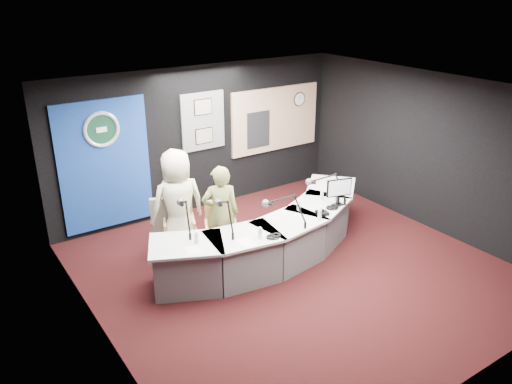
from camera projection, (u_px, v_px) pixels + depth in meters
ground at (295, 270)px, 8.08m from camera, size 6.00×6.00×0.00m
ceiling at (301, 93)px, 7.01m from camera, size 6.00×6.00×0.02m
wall_back at (201, 139)px, 9.84m from camera, size 6.00×0.02×2.80m
wall_front at (480, 278)px, 5.24m from camera, size 6.00×0.02×2.80m
wall_left at (96, 241)px, 5.99m from camera, size 0.02×6.00×2.80m
wall_right at (431, 152)px, 9.09m from camera, size 0.02×6.00×2.80m
broadcast_desk at (272, 236)px, 8.33m from camera, size 4.50×1.90×0.75m
backdrop_panel at (105, 165)px, 8.89m from camera, size 1.60×0.05×2.30m
agency_seal at (101, 130)px, 8.61m from camera, size 0.63×0.07×0.63m
seal_center at (101, 129)px, 8.62m from camera, size 0.48×0.01×0.48m
pinboard at (203, 121)px, 9.71m from camera, size 0.90×0.04×1.10m
framed_photo_upper at (203, 107)px, 9.58m from camera, size 0.34×0.02×0.27m
framed_photo_lower at (204, 136)px, 9.79m from camera, size 0.34×0.02×0.27m
booth_window_frame at (275, 119)px, 10.67m from camera, size 2.12×0.06×1.32m
booth_glow at (276, 119)px, 10.66m from camera, size 2.00×0.02×1.20m
equipment_rack at (258, 130)px, 10.47m from camera, size 0.55×0.02×0.75m
wall_clock at (299, 99)px, 10.82m from camera, size 0.28×0.01×0.28m
armchair_left at (179, 226)px, 8.32m from camera, size 0.78×0.78×1.07m
armchair_right at (221, 231)px, 8.20m from camera, size 0.77×0.77×1.02m
draped_jacket at (166, 218)px, 8.41m from camera, size 0.50×0.28×0.70m
person_man at (178, 205)px, 8.18m from camera, size 0.93×0.64×1.82m
person_woman at (221, 214)px, 8.08m from camera, size 0.69×0.58×1.61m
computer_monitor at (339, 187)px, 8.43m from camera, size 0.38×0.13×0.27m
desk_phone at (322, 213)px, 8.19m from camera, size 0.21×0.18×0.05m
headphones_near at (332, 207)px, 8.43m from camera, size 0.21×0.21×0.04m
headphones_far at (273, 236)px, 7.48m from camera, size 0.22×0.22×0.04m
paper_stack at (193, 250)px, 7.11m from camera, size 0.24×0.30×0.00m
notepad at (247, 243)px, 7.32m from camera, size 0.22×0.30×0.00m
boom_mic_a at (185, 212)px, 7.58m from camera, size 0.28×0.72×0.60m
boom_mic_b at (225, 212)px, 7.57m from camera, size 0.23×0.73×0.60m
boom_mic_c at (285, 208)px, 7.71m from camera, size 0.52×0.60×0.60m
boom_mic_d at (327, 186)px, 8.54m from camera, size 0.52×0.59×0.60m
water_bottles at (286, 214)px, 8.00m from camera, size 3.09×0.65×0.18m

